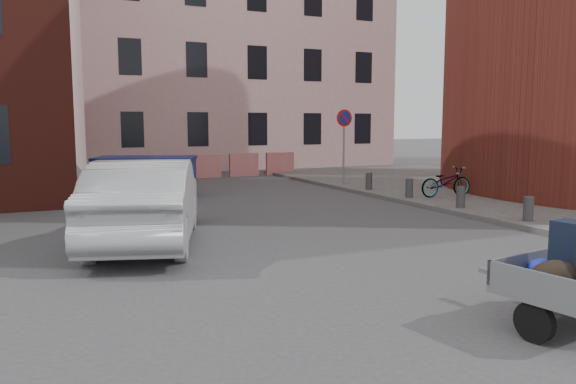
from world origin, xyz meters
name	(u,v)px	position (x,y,z in m)	size (l,w,h in m)	color
ground	(311,266)	(0.00, 0.00, 0.00)	(120.00, 120.00, 0.00)	#38383A
sidewalk	(552,199)	(10.00, 4.00, 0.06)	(9.00, 24.00, 0.12)	#474442
building_pink	(231,36)	(6.00, 22.00, 7.00)	(16.00, 8.00, 14.00)	#C69998
no_parking_sign	(344,131)	(6.00, 9.48, 2.01)	(0.60, 0.09, 2.65)	gray
bollards	(461,197)	(6.00, 3.40, 0.40)	(0.22, 9.02, 0.55)	#3A3A3D
barriers	(244,165)	(4.20, 15.00, 0.50)	(4.70, 0.18, 1.00)	red
trailer	(574,276)	(1.45, -3.65, 0.61)	(1.76, 1.91, 1.20)	black
dumpster	(146,177)	(-0.90, 9.66, 0.63)	(3.36, 2.54, 1.26)	navy
silver_car	(146,202)	(-2.08, 2.82, 0.81)	(1.71, 4.91, 1.62)	#9B9EA2
bicycle	(446,182)	(7.08, 5.29, 0.56)	(0.59, 1.68, 0.88)	black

